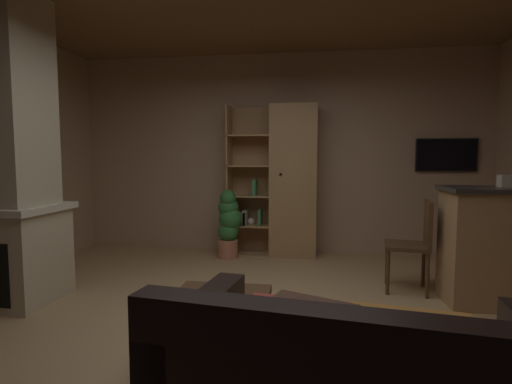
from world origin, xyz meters
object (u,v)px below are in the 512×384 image
table_book_0 (207,298)px  potted_floor_plant (229,222)px  stone_fireplace (3,166)px  table_book_2 (229,290)px  dining_chair (416,240)px  bookshelf_cabinet (287,182)px  tissue_box (506,181)px  coffee_table (219,310)px  table_book_1 (220,291)px  wall_mounted_tv (446,155)px

table_book_0 → potted_floor_plant: 2.83m
stone_fireplace → table_book_2: stone_fireplace is taller
stone_fireplace → dining_chair: bearing=12.0°
stone_fireplace → potted_floor_plant: 2.68m
stone_fireplace → table_book_0: stone_fireplace is taller
table_book_2 → stone_fireplace: bearing=159.5°
bookshelf_cabinet → tissue_box: bearing=-36.8°
stone_fireplace → bookshelf_cabinet: size_ratio=1.36×
table_book_0 → table_book_2: table_book_2 is taller
coffee_table → dining_chair: size_ratio=0.69×
table_book_1 → wall_mounted_tv: (2.36, 3.18, 0.91)m
tissue_box → dining_chair: size_ratio=0.13×
table_book_2 → potted_floor_plant: 2.84m
dining_chair → tissue_box: bearing=-17.7°
coffee_table → table_book_1: (0.01, -0.00, 0.13)m
table_book_0 → potted_floor_plant: bearing=99.2°
bookshelf_cabinet → table_book_2: (-0.17, -3.01, -0.51)m
coffee_table → table_book_1: 0.13m
bookshelf_cabinet → table_book_2: bookshelf_cabinet is taller
stone_fireplace → table_book_1: (2.23, -0.82, -0.79)m
coffee_table → table_book_0: 0.14m
stone_fireplace → tissue_box: 4.59m
bookshelf_cabinet → potted_floor_plant: bookshelf_cabinet is taller
table_book_2 → wall_mounted_tv: size_ratio=0.16×
table_book_1 → stone_fireplace: bearing=159.9°
table_book_1 → dining_chair: (1.62, 1.64, 0.05)m
tissue_box → coffee_table: 2.83m
table_book_0 → potted_floor_plant: size_ratio=0.15×
tissue_box → table_book_2: size_ratio=0.97×
bookshelf_cabinet → potted_floor_plant: 0.97m
table_book_2 → dining_chair: size_ratio=0.14×
coffee_table → table_book_2: table_book_2 is taller
dining_chair → potted_floor_plant: (-2.14, 1.09, -0.05)m
tissue_box → dining_chair: bearing=162.3°
bookshelf_cabinet → coffee_table: 3.05m
bookshelf_cabinet → potted_floor_plant: (-0.77, -0.24, -0.54)m
bookshelf_cabinet → tissue_box: 2.60m
stone_fireplace → table_book_1: bearing=-20.1°
bookshelf_cabinet → stone_fireplace: bearing=-139.0°
coffee_table → potted_floor_plant: bearing=100.7°
table_book_0 → table_book_2: size_ratio=1.09×
bookshelf_cabinet → wall_mounted_tv: bookshelf_cabinet is taller
table_book_2 → table_book_0: bearing=-171.7°
dining_chair → wall_mounted_tv: (0.74, 1.54, 0.86)m
dining_chair → wall_mounted_tv: wall_mounted_tv is taller
stone_fireplace → bookshelf_cabinet: stone_fireplace is taller
table_book_1 → table_book_2: table_book_2 is taller
table_book_1 → bookshelf_cabinet: bearing=85.3°
table_book_2 → dining_chair: dining_chair is taller
stone_fireplace → coffee_table: stone_fireplace is taller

